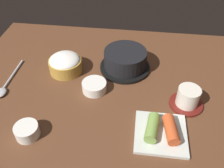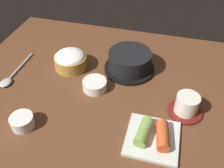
# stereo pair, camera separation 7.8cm
# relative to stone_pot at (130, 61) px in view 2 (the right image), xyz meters

# --- Properties ---
(dining_table) EXTENTS (1.00, 0.76, 0.02)m
(dining_table) POSITION_rel_stone_pot_xyz_m (-0.05, -0.10, -0.05)
(dining_table) COLOR #56331E
(dining_table) RESTS_ON ground
(stone_pot) EXTENTS (0.18, 0.18, 0.07)m
(stone_pot) POSITION_rel_stone_pot_xyz_m (0.00, 0.00, 0.00)
(stone_pot) COLOR black
(stone_pot) RESTS_ON dining_table
(rice_bowl) EXTENTS (0.12, 0.12, 0.07)m
(rice_bowl) POSITION_rel_stone_pot_xyz_m (-0.21, -0.04, -0.00)
(rice_bowl) COLOR #B78C38
(rice_bowl) RESTS_ON dining_table
(tea_cup_with_saucer) EXTENTS (0.10, 0.10, 0.07)m
(tea_cup_with_saucer) POSITION_rel_stone_pot_xyz_m (0.20, -0.16, -0.01)
(tea_cup_with_saucer) COLOR maroon
(tea_cup_with_saucer) RESTS_ON dining_table
(banchan_cup_center) EXTENTS (0.08, 0.08, 0.03)m
(banchan_cup_center) POSITION_rel_stone_pot_xyz_m (-0.09, -0.13, -0.02)
(banchan_cup_center) COLOR white
(banchan_cup_center) RESTS_ON dining_table
(kimchi_plate) EXTENTS (0.14, 0.14, 0.04)m
(kimchi_plate) POSITION_rel_stone_pot_xyz_m (0.12, -0.28, -0.02)
(kimchi_plate) COLOR silver
(kimchi_plate) RESTS_ON dining_table
(side_bowl_near) EXTENTS (0.07, 0.07, 0.04)m
(side_bowl_near) POSITION_rel_stone_pot_xyz_m (-0.24, -0.33, -0.02)
(side_bowl_near) COLOR white
(side_bowl_near) RESTS_ON dining_table
(spoon) EXTENTS (0.04, 0.20, 0.01)m
(spoon) POSITION_rel_stone_pot_xyz_m (-0.39, -0.15, -0.03)
(spoon) COLOR #B7B7BC
(spoon) RESTS_ON dining_table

